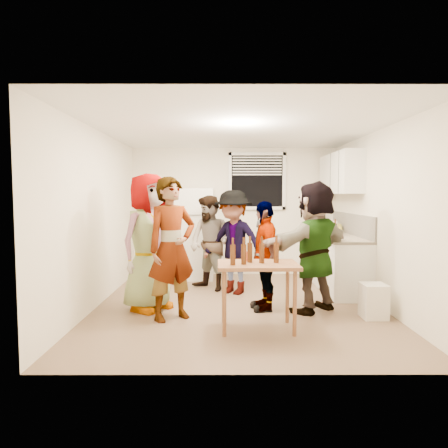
{
  "coord_description": "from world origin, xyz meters",
  "views": [
    {
      "loc": [
        -0.21,
        -5.65,
        1.58
      ],
      "look_at": [
        -0.2,
        0.23,
        1.15
      ],
      "focal_mm": 32.0,
      "sensor_mm": 36.0,
      "label": 1
    }
  ],
  "objects_px": {
    "red_cup": "(249,261)",
    "guest_grey": "(150,309)",
    "beer_bottle_counter": "(335,237)",
    "guest_back_right": "(233,293)",
    "trash_bin": "(374,299)",
    "serving_table": "(257,329)",
    "guest_stripe": "(172,319)",
    "guest_back_left": "(210,290)",
    "refrigerator": "(195,233)",
    "kettle": "(328,233)",
    "guest_black": "(264,309)",
    "beer_bottle_table": "(276,263)",
    "guest_orange": "(313,311)",
    "blue_cup": "(334,240)",
    "wine_bottle": "(323,230)"
  },
  "relations": [
    {
      "from": "red_cup",
      "to": "guest_grey",
      "type": "height_order",
      "value": "red_cup"
    },
    {
      "from": "beer_bottle_counter",
      "to": "guest_back_right",
      "type": "distance_m",
      "value": 1.88
    },
    {
      "from": "trash_bin",
      "to": "serving_table",
      "type": "distance_m",
      "value": 1.61
    },
    {
      "from": "guest_stripe",
      "to": "guest_back_left",
      "type": "relative_size",
      "value": 1.15
    },
    {
      "from": "red_cup",
      "to": "refrigerator",
      "type": "bearing_deg",
      "value": 107.01
    },
    {
      "from": "kettle",
      "to": "guest_stripe",
      "type": "relative_size",
      "value": 0.15
    },
    {
      "from": "red_cup",
      "to": "guest_black",
      "type": "relative_size",
      "value": 0.08
    },
    {
      "from": "beer_bottle_counter",
      "to": "guest_stripe",
      "type": "distance_m",
      "value": 2.99
    },
    {
      "from": "beer_bottle_table",
      "to": "guest_stripe",
      "type": "height_order",
      "value": "beer_bottle_table"
    },
    {
      "from": "beer_bottle_counter",
      "to": "refrigerator",
      "type": "bearing_deg",
      "value": 155.08
    },
    {
      "from": "beer_bottle_table",
      "to": "guest_orange",
      "type": "xyz_separation_m",
      "value": [
        0.61,
        0.71,
        -0.78
      ]
    },
    {
      "from": "kettle",
      "to": "guest_black",
      "type": "relative_size",
      "value": 0.18
    },
    {
      "from": "blue_cup",
      "to": "trash_bin",
      "type": "height_order",
      "value": "blue_cup"
    },
    {
      "from": "blue_cup",
      "to": "guest_black",
      "type": "distance_m",
      "value": 1.54
    },
    {
      "from": "guest_back_right",
      "to": "guest_orange",
      "type": "bearing_deg",
      "value": -11.66
    },
    {
      "from": "refrigerator",
      "to": "beer_bottle_table",
      "type": "relative_size",
      "value": 7.17
    },
    {
      "from": "trash_bin",
      "to": "guest_back_right",
      "type": "height_order",
      "value": "trash_bin"
    },
    {
      "from": "guest_back_left",
      "to": "refrigerator",
      "type": "bearing_deg",
      "value": 151.4
    },
    {
      "from": "guest_stripe",
      "to": "beer_bottle_table",
      "type": "bearing_deg",
      "value": -51.56
    },
    {
      "from": "blue_cup",
      "to": "guest_back_right",
      "type": "relative_size",
      "value": 0.08
    },
    {
      "from": "red_cup",
      "to": "guest_back_right",
      "type": "relative_size",
      "value": 0.07
    },
    {
      "from": "refrigerator",
      "to": "guest_orange",
      "type": "height_order",
      "value": "refrigerator"
    },
    {
      "from": "trash_bin",
      "to": "guest_grey",
      "type": "distance_m",
      "value": 2.99
    },
    {
      "from": "kettle",
      "to": "guest_back_right",
      "type": "height_order",
      "value": "kettle"
    },
    {
      "from": "wine_bottle",
      "to": "beer_bottle_counter",
      "type": "xyz_separation_m",
      "value": [
        -0.15,
        -1.35,
        0.0
      ]
    },
    {
      "from": "guest_grey",
      "to": "guest_back_left",
      "type": "relative_size",
      "value": 1.19
    },
    {
      "from": "wine_bottle",
      "to": "beer_bottle_counter",
      "type": "relative_size",
      "value": 1.33
    },
    {
      "from": "wine_bottle",
      "to": "guest_black",
      "type": "xyz_separation_m",
      "value": [
        -1.4,
        -2.37,
        -0.9
      ]
    },
    {
      "from": "beer_bottle_counter",
      "to": "guest_back_left",
      "type": "distance_m",
      "value": 2.23
    },
    {
      "from": "refrigerator",
      "to": "blue_cup",
      "type": "distance_m",
      "value": 2.7
    },
    {
      "from": "guest_back_left",
      "to": "guest_orange",
      "type": "distance_m",
      "value": 1.89
    },
    {
      "from": "serving_table",
      "to": "guest_back_left",
      "type": "relative_size",
      "value": 0.59
    },
    {
      "from": "blue_cup",
      "to": "guest_stripe",
      "type": "distance_m",
      "value": 2.69
    },
    {
      "from": "beer_bottle_counter",
      "to": "red_cup",
      "type": "bearing_deg",
      "value": -132.03
    },
    {
      "from": "guest_back_left",
      "to": "guest_back_right",
      "type": "xyz_separation_m",
      "value": [
        0.39,
        -0.22,
        0.0
      ]
    },
    {
      "from": "beer_bottle_counter",
      "to": "trash_bin",
      "type": "relative_size",
      "value": 0.49
    },
    {
      "from": "guest_grey",
      "to": "trash_bin",
      "type": "bearing_deg",
      "value": -60.98
    },
    {
      "from": "kettle",
      "to": "blue_cup",
      "type": "xyz_separation_m",
      "value": [
        -0.18,
        -1.04,
        0.0
      ]
    },
    {
      "from": "kettle",
      "to": "guest_stripe",
      "type": "distance_m",
      "value": 3.35
    },
    {
      "from": "kettle",
      "to": "serving_table",
      "type": "bearing_deg",
      "value": -110.31
    },
    {
      "from": "blue_cup",
      "to": "beer_bottle_table",
      "type": "height_order",
      "value": "blue_cup"
    },
    {
      "from": "refrigerator",
      "to": "trash_bin",
      "type": "distance_m",
      "value": 3.57
    },
    {
      "from": "beer_bottle_counter",
      "to": "blue_cup",
      "type": "distance_m",
      "value": 0.47
    },
    {
      "from": "trash_bin",
      "to": "wine_bottle",
      "type": "bearing_deg",
      "value": 89.31
    },
    {
      "from": "kettle",
      "to": "trash_bin",
      "type": "relative_size",
      "value": 0.6
    },
    {
      "from": "red_cup",
      "to": "guest_back_left",
      "type": "relative_size",
      "value": 0.07
    },
    {
      "from": "beer_bottle_counter",
      "to": "guest_black",
      "type": "bearing_deg",
      "value": -140.67
    },
    {
      "from": "blue_cup",
      "to": "guest_stripe",
      "type": "bearing_deg",
      "value": -157.03
    },
    {
      "from": "guest_back_right",
      "to": "guest_black",
      "type": "distance_m",
      "value": 1.0
    },
    {
      "from": "wine_bottle",
      "to": "guest_back_right",
      "type": "xyz_separation_m",
      "value": [
        -1.8,
        -1.46,
        -0.9
      ]
    }
  ]
}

